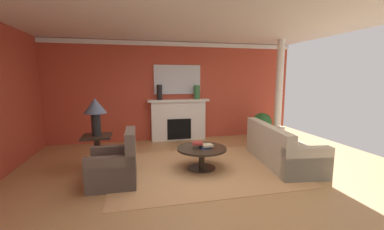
% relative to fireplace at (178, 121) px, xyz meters
% --- Properties ---
extents(ground_plane, '(9.09, 9.09, 0.00)m').
position_rel_fireplace_xyz_m(ground_plane, '(-0.18, -2.73, -0.57)').
color(ground_plane, tan).
extents(wall_fireplace, '(7.59, 0.12, 2.88)m').
position_rel_fireplace_xyz_m(wall_fireplace, '(-0.18, 0.21, 0.87)').
color(wall_fireplace, '#B7422D').
rests_on(wall_fireplace, ground_plane).
extents(ceiling_panel, '(7.59, 6.36, 0.06)m').
position_rel_fireplace_xyz_m(ceiling_panel, '(-0.18, -2.43, 2.34)').
color(ceiling_panel, white).
extents(crown_moulding, '(7.59, 0.08, 0.12)m').
position_rel_fireplace_xyz_m(crown_moulding, '(-0.18, 0.13, 2.23)').
color(crown_moulding, white).
extents(area_rug, '(3.56, 2.69, 0.01)m').
position_rel_fireplace_xyz_m(area_rug, '(0.03, -2.51, -0.57)').
color(area_rug, tan).
rests_on(area_rug, ground_plane).
extents(fireplace, '(1.80, 0.35, 1.21)m').
position_rel_fireplace_xyz_m(fireplace, '(0.00, 0.00, 0.00)').
color(fireplace, white).
rests_on(fireplace, ground_plane).
extents(mantel_mirror, '(1.39, 0.04, 0.85)m').
position_rel_fireplace_xyz_m(mantel_mirror, '(0.00, 0.12, 1.22)').
color(mantel_mirror, silver).
extents(sofa, '(1.16, 2.20, 0.85)m').
position_rel_fireplace_xyz_m(sofa, '(1.79, -2.56, -0.28)').
color(sofa, '#BCB299').
rests_on(sofa, ground_plane).
extents(armchair_near_window, '(0.82, 0.82, 0.95)m').
position_rel_fireplace_xyz_m(armchair_near_window, '(-1.63, -2.86, -0.27)').
color(armchair_near_window, brown).
rests_on(armchair_near_window, ground_plane).
extents(coffee_table, '(1.00, 1.00, 0.45)m').
position_rel_fireplace_xyz_m(coffee_table, '(0.03, -2.51, -0.24)').
color(coffee_table, '#2D2319').
rests_on(coffee_table, ground_plane).
extents(side_table, '(0.56, 0.56, 0.70)m').
position_rel_fireplace_xyz_m(side_table, '(-2.02, -2.04, -0.17)').
color(side_table, '#2D2319').
rests_on(side_table, ground_plane).
extents(table_lamp, '(0.44, 0.44, 0.75)m').
position_rel_fireplace_xyz_m(table_lamp, '(-2.02, -2.04, 0.65)').
color(table_lamp, black).
rests_on(table_lamp, side_table).
extents(vase_mantel_right, '(0.18, 0.18, 0.41)m').
position_rel_fireplace_xyz_m(vase_mantel_right, '(0.55, -0.05, 0.85)').
color(vase_mantel_right, '#33703D').
rests_on(vase_mantel_right, fireplace).
extents(vase_mantel_left, '(0.15, 0.15, 0.43)m').
position_rel_fireplace_xyz_m(vase_mantel_left, '(-0.55, -0.05, 0.86)').
color(vase_mantel_left, black).
rests_on(vase_mantel_left, fireplace).
extents(book_red_cover, '(0.23, 0.18, 0.04)m').
position_rel_fireplace_xyz_m(book_red_cover, '(0.08, -2.58, -0.10)').
color(book_red_cover, navy).
rests_on(book_red_cover, coffee_table).
extents(book_art_folio, '(0.23, 0.21, 0.04)m').
position_rel_fireplace_xyz_m(book_art_folio, '(0.12, -2.58, -0.07)').
color(book_art_folio, tan).
rests_on(book_art_folio, coffee_table).
extents(book_small_novel, '(0.25, 0.24, 0.04)m').
position_rel_fireplace_xyz_m(book_small_novel, '(-0.06, -2.53, -0.02)').
color(book_small_novel, maroon).
rests_on(book_small_novel, coffee_table).
extents(potted_plant, '(0.56, 0.56, 0.83)m').
position_rel_fireplace_xyz_m(potted_plant, '(2.35, -0.70, -0.08)').
color(potted_plant, '#BCB29E').
rests_on(potted_plant, ground_plane).
extents(column_white, '(0.20, 0.20, 2.88)m').
position_rel_fireplace_xyz_m(column_white, '(2.75, -0.86, 0.87)').
color(column_white, white).
rests_on(column_white, ground_plane).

